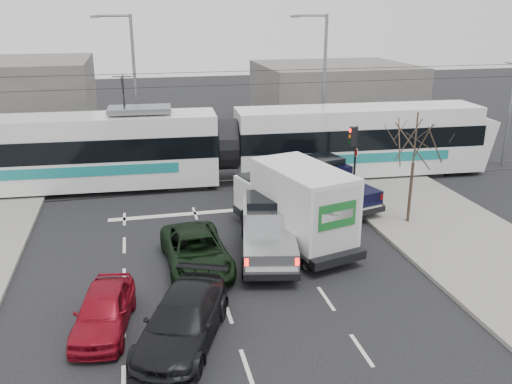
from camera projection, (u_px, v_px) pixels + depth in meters
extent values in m
plane|color=black|center=(258.00, 265.00, 20.80)|extent=(120.00, 120.00, 0.00)
cube|color=gray|center=(467.00, 242.00, 22.67)|extent=(6.00, 60.00, 0.15)
cube|color=#33302D|center=(217.00, 185.00, 30.01)|extent=(60.00, 1.60, 0.03)
cube|color=slate|center=(334.00, 95.00, 44.65)|extent=(12.00, 10.00, 5.00)
cylinder|color=#47382B|center=(410.00, 192.00, 24.21)|extent=(0.14, 0.14, 2.75)
cylinder|color=#47382B|center=(416.00, 138.00, 23.40)|extent=(0.07, 0.07, 2.25)
cylinder|color=black|center=(355.00, 161.00, 27.55)|extent=(0.12, 0.12, 3.60)
cube|color=black|center=(353.00, 136.00, 27.09)|extent=(0.28, 0.28, 0.95)
cylinder|color=#FF0C07|center=(350.00, 131.00, 26.96)|extent=(0.06, 0.20, 0.20)
cylinder|color=orange|center=(350.00, 136.00, 27.05)|extent=(0.06, 0.20, 0.20)
cylinder|color=#05330C|center=(350.00, 142.00, 27.15)|extent=(0.06, 0.20, 0.20)
cube|color=white|center=(356.00, 152.00, 27.24)|extent=(0.02, 0.30, 0.40)
cylinder|color=slate|center=(324.00, 89.00, 33.83)|extent=(0.20, 0.20, 9.00)
cylinder|color=slate|center=(311.00, 16.00, 32.19)|extent=(2.00, 0.14, 0.14)
cube|color=slate|center=(295.00, 16.00, 32.00)|extent=(0.55, 0.25, 0.14)
cylinder|color=slate|center=(136.00, 91.00, 33.25)|extent=(0.20, 0.20, 9.00)
cylinder|color=slate|center=(113.00, 16.00, 31.61)|extent=(2.00, 0.14, 0.14)
cube|color=slate|center=(95.00, 17.00, 31.42)|extent=(0.55, 0.25, 0.14)
cylinder|color=black|center=(214.00, 86.00, 28.24)|extent=(60.00, 0.03, 0.03)
cylinder|color=black|center=(214.00, 72.00, 28.01)|extent=(60.00, 0.03, 0.03)
cylinder|color=slate|center=(510.00, 110.00, 32.68)|extent=(0.20, 0.20, 7.00)
cube|color=white|center=(86.00, 170.00, 29.03)|extent=(14.16, 3.66, 1.70)
cube|color=black|center=(83.00, 146.00, 28.60)|extent=(14.23, 3.69, 1.16)
cube|color=white|center=(81.00, 126.00, 28.26)|extent=(14.15, 3.54, 1.08)
cube|color=#197E80|center=(82.00, 172.00, 27.54)|extent=(9.81, 0.53, 0.54)
cube|color=white|center=(357.00, 157.00, 31.51)|extent=(14.16, 3.66, 1.70)
cube|color=black|center=(358.00, 135.00, 31.09)|extent=(14.23, 3.69, 1.16)
cube|color=white|center=(359.00, 117.00, 30.75)|extent=(14.15, 3.54, 1.08)
cube|color=#197E80|center=(366.00, 158.00, 30.03)|extent=(9.81, 0.53, 0.54)
cylinder|color=black|center=(226.00, 144.00, 29.92)|extent=(1.23, 2.88, 2.82)
cube|color=slate|center=(140.00, 109.00, 28.50)|extent=(3.35, 1.93, 0.27)
cube|color=black|center=(13.00, 190.00, 28.71)|extent=(2.30, 2.61, 0.39)
cube|color=black|center=(186.00, 181.00, 30.20)|extent=(2.30, 2.61, 0.39)
cube|color=black|center=(267.00, 177.00, 30.94)|extent=(2.30, 2.61, 0.39)
cube|color=black|center=(416.00, 169.00, 32.43)|extent=(2.30, 2.61, 0.39)
cube|color=black|center=(268.00, 243.00, 21.37)|extent=(3.10, 6.06, 0.25)
cube|color=#A8AAAD|center=(267.00, 217.00, 22.13)|extent=(2.40, 2.77, 1.15)
cube|color=black|center=(267.00, 203.00, 22.03)|extent=(2.00, 2.04, 0.55)
cube|color=#A8AAAD|center=(266.00, 210.00, 23.52)|extent=(2.06, 1.40, 0.55)
cube|color=#A8AAAD|center=(270.00, 248.00, 20.04)|extent=(2.43, 2.94, 0.65)
cube|color=silver|center=(272.00, 273.00, 18.71)|extent=(1.83, 0.54, 0.18)
cube|color=#FF0C07|center=(247.00, 262.00, 18.68)|extent=(0.15, 0.11, 0.28)
cube|color=#FF0C07|center=(297.00, 261.00, 18.72)|extent=(0.15, 0.11, 0.28)
cylinder|color=black|center=(245.00, 229.00, 23.15)|extent=(0.43, 0.84, 0.80)
cylinder|color=black|center=(288.00, 228.00, 23.19)|extent=(0.43, 0.84, 0.80)
cylinder|color=black|center=(245.00, 268.00, 19.65)|extent=(0.43, 0.84, 0.80)
cylinder|color=black|center=(296.00, 268.00, 19.69)|extent=(0.43, 0.84, 0.80)
cube|color=black|center=(293.00, 229.00, 22.73)|extent=(4.02, 7.18, 0.34)
cube|color=white|center=(263.00, 193.00, 24.63)|extent=(2.57, 2.15, 1.56)
cube|color=black|center=(262.00, 180.00, 24.55)|extent=(2.13, 1.55, 0.58)
cube|color=silver|center=(303.00, 202.00, 21.70)|extent=(3.46, 5.08, 2.87)
cube|color=silver|center=(336.00, 221.00, 19.78)|extent=(2.00, 0.58, 2.52)
cube|color=#166224|center=(338.00, 216.00, 19.67)|extent=(1.58, 0.44, 0.98)
cube|color=black|center=(338.00, 261.00, 20.09)|extent=(2.09, 0.78, 0.18)
cylinder|color=black|center=(248.00, 219.00, 24.13)|extent=(0.51, 0.92, 0.88)
cylinder|color=black|center=(287.00, 211.00, 25.04)|extent=(0.51, 0.92, 0.88)
cylinder|color=black|center=(296.00, 253.00, 20.70)|extent=(0.53, 1.01, 0.97)
cylinder|color=black|center=(340.00, 242.00, 21.61)|extent=(0.53, 1.01, 0.97)
cube|color=black|center=(334.00, 195.00, 26.72)|extent=(3.32, 5.70, 0.27)
cube|color=black|center=(323.00, 175.00, 27.28)|extent=(2.47, 2.69, 1.24)
cube|color=black|center=(322.00, 163.00, 27.17)|extent=(2.05, 2.00, 0.59)
cube|color=black|center=(309.00, 173.00, 28.44)|extent=(2.08, 1.43, 0.59)
cube|color=black|center=(349.00, 194.00, 25.60)|extent=(2.51, 2.84, 0.70)
cube|color=silver|center=(367.00, 209.00, 24.52)|extent=(1.82, 0.67, 0.19)
cube|color=#590505|center=(351.00, 203.00, 24.10)|extent=(0.17, 0.12, 0.30)
cube|color=#590505|center=(381.00, 197.00, 24.87)|extent=(0.17, 0.12, 0.30)
cylinder|color=black|center=(299.00, 191.00, 27.80)|extent=(0.52, 0.91, 0.86)
cylinder|color=black|center=(328.00, 186.00, 28.61)|extent=(0.52, 0.91, 0.86)
cylinder|color=black|center=(339.00, 212.00, 24.93)|extent=(0.52, 0.91, 0.86)
cylinder|color=black|center=(370.00, 206.00, 25.74)|extent=(0.52, 0.91, 0.86)
imported|color=black|center=(196.00, 251.00, 20.36)|extent=(2.52, 5.02, 1.36)
imported|color=maroon|center=(104.00, 310.00, 16.44)|extent=(2.14, 4.07, 1.32)
imported|color=black|center=(183.00, 321.00, 15.78)|extent=(3.71, 5.30, 1.43)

